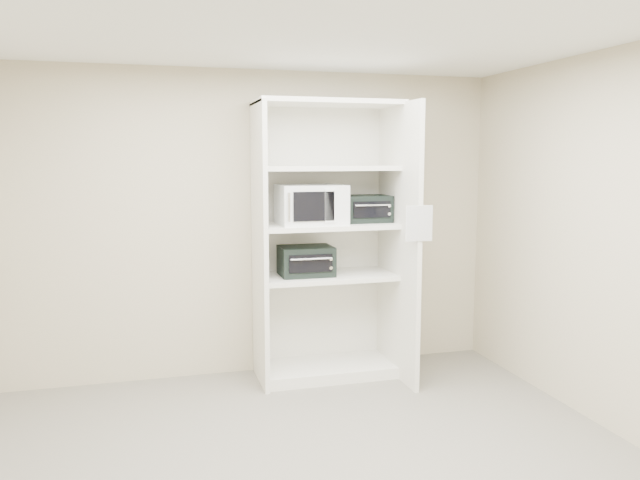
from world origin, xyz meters
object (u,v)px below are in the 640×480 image
object	(u,v)px
shelving_unit	(332,250)
toaster_oven_upper	(366,209)
toaster_oven_lower	(306,261)
microwave	(311,204)

from	to	relation	value
shelving_unit	toaster_oven_upper	size ratio (longest dim) A/B	5.87
toaster_oven_lower	microwave	bearing A→B (deg)	-9.79
microwave	toaster_oven_upper	world-z (taller)	microwave
microwave	toaster_oven_upper	xyz separation A→B (m)	(0.51, 0.03, -0.05)
toaster_oven_upper	shelving_unit	bearing A→B (deg)	-176.17
microwave	toaster_oven_upper	size ratio (longest dim) A/B	1.37
toaster_oven_upper	toaster_oven_lower	size ratio (longest dim) A/B	0.90
shelving_unit	microwave	distance (m)	0.45
toaster_oven_lower	shelving_unit	bearing A→B (deg)	1.37
microwave	toaster_oven_lower	distance (m)	0.49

